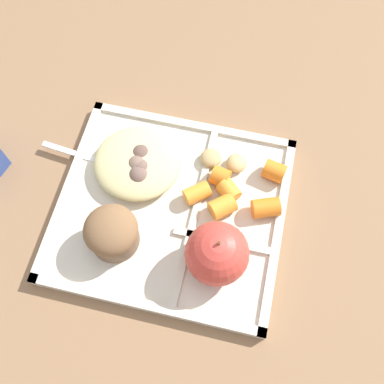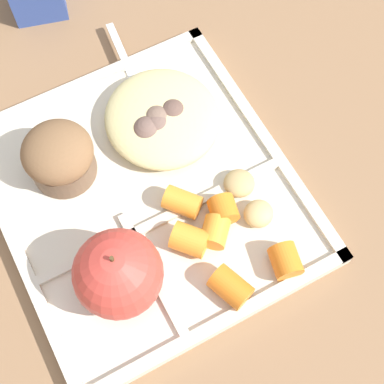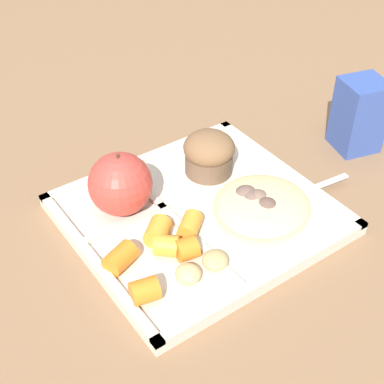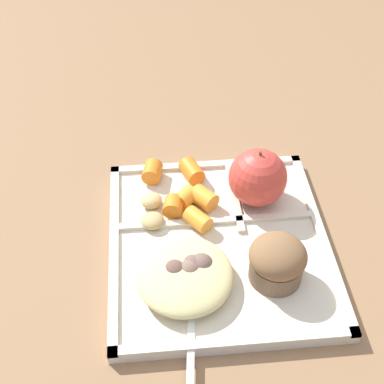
{
  "view_description": "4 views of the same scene",
  "coord_description": "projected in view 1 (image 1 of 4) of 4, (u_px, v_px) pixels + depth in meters",
  "views": [
    {
      "loc": [
        -0.08,
        0.22,
        0.58
      ],
      "look_at": [
        -0.03,
        -0.01,
        0.07
      ],
      "focal_mm": 41.31,
      "sensor_mm": 36.0,
      "label": 1
    },
    {
      "loc": [
        -0.23,
        0.07,
        0.54
      ],
      "look_at": [
        -0.04,
        -0.03,
        0.05
      ],
      "focal_mm": 54.41,
      "sensor_mm": 36.0,
      "label": 2
    },
    {
      "loc": [
        -0.31,
        -0.43,
        0.49
      ],
      "look_at": [
        -0.03,
        -0.02,
        0.07
      ],
      "focal_mm": 52.67,
      "sensor_mm": 36.0,
      "label": 3
    },
    {
      "loc": [
        0.46,
        -0.08,
        0.56
      ],
      "look_at": [
        -0.05,
        -0.03,
        0.06
      ],
      "focal_mm": 51.46,
      "sensor_mm": 36.0,
      "label": 4
    }
  ],
  "objects": [
    {
      "name": "carrot_slice_near_corner",
      "position": [
        266.0,
        208.0,
        0.59
      ],
      "size": [
        0.04,
        0.04,
        0.03
      ],
      "primitive_type": "cylinder",
      "rotation": [
        0.0,
        1.57,
        0.36
      ],
      "color": "orange",
      "rests_on": "lunch_tray"
    },
    {
      "name": "carrot_slice_edge",
      "position": [
        220.0,
        177.0,
        0.61
      ],
      "size": [
        0.03,
        0.03,
        0.03
      ],
      "primitive_type": "cylinder",
      "rotation": [
        0.0,
        1.57,
        6.07
      ],
      "color": "orange",
      "rests_on": "lunch_tray"
    },
    {
      "name": "carrot_slice_tilted",
      "position": [
        274.0,
        171.0,
        0.62
      ],
      "size": [
        0.03,
        0.03,
        0.03
      ],
      "primitive_type": "cylinder",
      "rotation": [
        0.0,
        1.57,
        6.07
      ],
      "color": "orange",
      "rests_on": "lunch_tray"
    },
    {
      "name": "green_apple",
      "position": [
        217.0,
        254.0,
        0.54
      ],
      "size": [
        0.08,
        0.08,
        0.09
      ],
      "color": "#C63D33",
      "rests_on": "lunch_tray"
    },
    {
      "name": "carrot_slice_center",
      "position": [
        197.0,
        193.0,
        0.6
      ],
      "size": [
        0.04,
        0.04,
        0.02
      ],
      "primitive_type": "cylinder",
      "rotation": [
        0.0,
        1.57,
        0.69
      ],
      "color": "orange",
      "rests_on": "lunch_tray"
    },
    {
      "name": "meatball_side",
      "position": [
        141.0,
        170.0,
        0.61
      ],
      "size": [
        0.03,
        0.03,
        0.03
      ],
      "primitive_type": "sphere",
      "color": "brown",
      "rests_on": "lunch_tray"
    },
    {
      "name": "carrot_slice_back",
      "position": [
        222.0,
        206.0,
        0.59
      ],
      "size": [
        0.04,
        0.04,
        0.03
      ],
      "primitive_type": "cylinder",
      "rotation": [
        0.0,
        1.57,
        3.85
      ],
      "color": "orange",
      "rests_on": "lunch_tray"
    },
    {
      "name": "meatball_back",
      "position": [
        137.0,
        166.0,
        0.61
      ],
      "size": [
        0.03,
        0.03,
        0.03
      ],
      "primitive_type": "sphere",
      "color": "#755B4C",
      "rests_on": "lunch_tray"
    },
    {
      "name": "potato_chunk_small",
      "position": [
        237.0,
        163.0,
        0.63
      ],
      "size": [
        0.04,
        0.04,
        0.02
      ],
      "primitive_type": "ellipsoid",
      "rotation": [
        0.0,
        0.0,
        1.87
      ],
      "color": "tan",
      "rests_on": "lunch_tray"
    },
    {
      "name": "egg_noodle_pile",
      "position": [
        137.0,
        163.0,
        0.62
      ],
      "size": [
        0.12,
        0.12,
        0.03
      ],
      "primitive_type": "ellipsoid",
      "color": "#D6C684",
      "rests_on": "lunch_tray"
    },
    {
      "name": "carrot_slice_large",
      "position": [
        229.0,
        191.0,
        0.6
      ],
      "size": [
        0.04,
        0.04,
        0.03
      ],
      "primitive_type": "cylinder",
      "rotation": [
        0.0,
        1.57,
        2.39
      ],
      "color": "orange",
      "rests_on": "lunch_tray"
    },
    {
      "name": "potato_chunk_wedge",
      "position": [
        211.0,
        158.0,
        0.63
      ],
      "size": [
        0.04,
        0.04,
        0.02
      ],
      "primitive_type": "ellipsoid",
      "rotation": [
        0.0,
        0.0,
        4.49
      ],
      "color": "tan",
      "rests_on": "lunch_tray"
    },
    {
      "name": "meatball_center",
      "position": [
        139.0,
        177.0,
        0.61
      ],
      "size": [
        0.03,
        0.03,
        0.03
      ],
      "primitive_type": "sphere",
      "color": "brown",
      "rests_on": "lunch_tray"
    },
    {
      "name": "plastic_fork",
      "position": [
        103.0,
        162.0,
        0.64
      ],
      "size": [
        0.16,
        0.03,
        0.0
      ],
      "color": "white",
      "rests_on": "lunch_tray"
    },
    {
      "name": "lunch_tray",
      "position": [
        172.0,
        209.0,
        0.61
      ],
      "size": [
        0.31,
        0.28,
        0.02
      ],
      "color": "beige",
      "rests_on": "ground"
    },
    {
      "name": "bran_muffin",
      "position": [
        112.0,
        232.0,
        0.56
      ],
      "size": [
        0.07,
        0.07,
        0.06
      ],
      "color": "brown",
      "rests_on": "lunch_tray"
    },
    {
      "name": "meatball_front",
      "position": [
        141.0,
        156.0,
        0.62
      ],
      "size": [
        0.03,
        0.03,
        0.03
      ],
      "primitive_type": "sphere",
      "color": "brown",
      "rests_on": "lunch_tray"
    },
    {
      "name": "ground",
      "position": [
        172.0,
        211.0,
        0.62
      ],
      "size": [
        6.0,
        6.0,
        0.0
      ],
      "primitive_type": "plane",
      "color": "#846042"
    }
  ]
}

